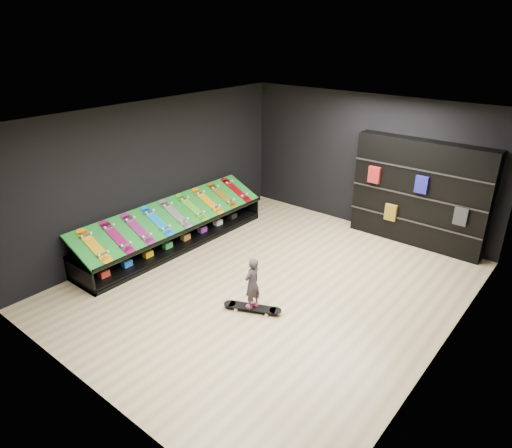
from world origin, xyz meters
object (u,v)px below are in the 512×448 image
Objects in this scene: display_rack at (175,235)px; child at (252,293)px; floor_skateboard at (252,309)px; back_shelving at (419,194)px.

child is at bearing -16.64° from display_rack.
child is (2.82, -0.84, 0.11)m from display_rack.
floor_skateboard is at bearing -153.59° from child.
child is at bearing -87.59° from floor_skateboard.
back_shelving reaches higher than child.
display_rack is at bearing -139.33° from back_shelving.
display_rack reaches higher than floor_skateboard.
child is at bearing -104.06° from back_shelving.
floor_skateboard is 0.31m from child.
child reaches higher than floor_skateboard.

